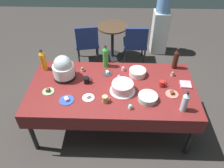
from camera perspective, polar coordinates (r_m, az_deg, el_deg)
The scene contains 29 objects.
ground at distance 3.45m, azimuth 0.00°, elevation -10.06°, with size 9.00×9.00×0.00m, color #383330.
potluck_table at distance 2.95m, azimuth 0.00°, elevation -1.64°, with size 2.20×1.10×0.75m.
frosted_layer_cake at distance 2.81m, azimuth 2.75°, elevation -0.83°, with size 0.33×0.33×0.13m.
slow_cooker at distance 3.03m, azimuth -12.46°, elevation 3.98°, with size 0.30×0.30×0.34m.
glass_salad_bowl at distance 2.74m, azimuth 9.23°, elevation -3.50°, with size 0.24×0.24×0.07m, color #B2C6BC.
ceramic_snack_bowl at distance 3.10m, azimuth 6.61°, elevation 2.99°, with size 0.23×0.23×0.09m, color silver.
dessert_plate_white at distance 2.77m, azimuth -6.14°, elevation -3.43°, with size 0.15×0.15×0.05m.
dessert_plate_sage at distance 2.95m, azimuth -16.16°, elevation -1.76°, with size 0.15×0.15×0.05m.
dessert_plate_cobalt at distance 2.78m, azimuth -11.66°, elevation -4.03°, with size 0.18×0.18×0.04m.
dessert_plate_coral at distance 2.90m, azimuth 15.27°, elevation -2.38°, with size 0.16×0.16×0.05m.
dessert_plate_charcoal at distance 3.12m, azimuth -1.21°, elevation 2.85°, with size 0.14×0.14×0.04m.
cupcake_cocoa at distance 3.18m, azimuth -7.66°, elevation 3.82°, with size 0.05×0.05×0.07m.
cupcake_vanilla at distance 2.62m, azimuth 4.76°, elevation -5.87°, with size 0.05×0.05×0.07m.
cupcake_lemon at distance 3.19m, azimuth 15.41°, elevation 2.57°, with size 0.05×0.05×0.07m.
cupcake_mint at distance 2.86m, azimuth 18.44°, elevation -3.34°, with size 0.05×0.05×0.07m.
cupcake_rose at distance 3.17m, azimuth 2.93°, elevation 3.97°, with size 0.05×0.05×0.07m.
cupcake_berry at distance 3.01m, azimuth 1.80°, elevation 1.78°, with size 0.05×0.05×0.07m.
soda_bottle_orange_juice at distance 3.28m, azimuth -17.37°, elevation 5.87°, with size 0.08×0.08×0.32m.
soda_bottle_water at distance 2.66m, azimuth 18.36°, elevation -4.39°, with size 0.08×0.08×0.29m.
soda_bottle_lime_soda at distance 3.18m, azimuth -1.67°, elevation 7.05°, with size 0.08×0.08×0.34m.
soda_bottle_cola at distance 3.28m, azimuth 16.15°, elevation 6.22°, with size 0.07×0.07×0.33m.
coffee_mug_tan at distance 2.68m, azimuth -1.76°, elevation -3.92°, with size 0.11×0.07×0.09m.
coffee_mug_black at distance 2.97m, azimuth -6.56°, elevation 0.99°, with size 0.12×0.08×0.09m.
coffee_mug_red at distance 2.97m, azimuth 12.81°, elevation 0.09°, with size 0.11×0.07×0.08m.
paper_napkin_stack at distance 3.09m, azimuth 18.49°, elevation -0.12°, with size 0.14×0.14×0.02m, color pink.
maroon_chair_left at distance 4.40m, azimuth -6.44°, elevation 10.84°, with size 0.51×0.51×0.85m.
maroon_chair_right at distance 4.37m, azimuth 6.04°, elevation 10.65°, with size 0.45×0.45×0.85m.
round_cafe_table at distance 4.56m, azimuth 0.10°, elevation 12.30°, with size 0.60×0.60×0.72m.
water_cooler at distance 4.84m, azimuth 12.43°, elevation 14.37°, with size 0.32×0.32×1.24m.
Camera 1 is at (0.07, -2.17, 2.69)m, focal length 35.38 mm.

